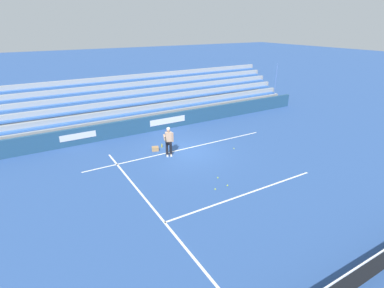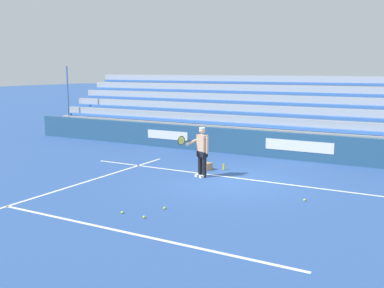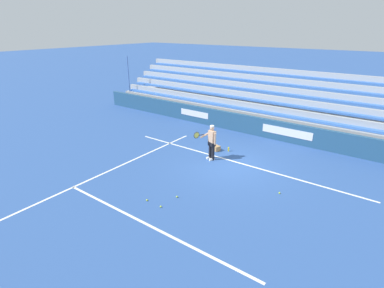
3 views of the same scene
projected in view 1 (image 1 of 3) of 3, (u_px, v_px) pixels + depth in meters
The scene contains 14 objects.
ground_plane at pixel (186, 152), 17.99m from camera, with size 160.00×160.00×0.00m, color #2D5193.
court_baseline_white at pixel (182, 149), 18.39m from camera, with size 12.00×0.10×0.01m, color white.
court_sideline_white at pixel (149, 204), 12.86m from camera, with size 0.10×12.00×0.01m, color white.
court_service_line_white at pixel (246, 194), 13.61m from camera, with size 8.22×0.10×0.01m, color white.
back_wall_sponsor_board at pixel (155, 123), 21.42m from camera, with size 26.85×0.25×1.10m.
bleacher_stand at pixel (141, 111), 23.43m from camera, with size 25.51×4.00×3.85m.
tennis_player at pixel (169, 142), 17.17m from camera, with size 0.81×0.93×1.71m.
ball_box_cardboard at pixel (155, 149), 18.15m from camera, with size 0.40×0.30×0.26m, color #A87F51.
tennis_ball_midcourt at pixel (234, 148), 18.43m from camera, with size 0.07×0.07×0.07m, color #CCE533.
tennis_ball_far_left at pixel (227, 185), 14.25m from camera, with size 0.07×0.07×0.07m, color #CCE533.
tennis_ball_near_player at pixel (218, 178), 14.96m from camera, with size 0.07×0.07×0.07m, color #CCE533.
tennis_ball_toward_net at pixel (215, 189), 13.94m from camera, with size 0.07×0.07×0.07m, color #CCE533.
water_bottle at pixel (162, 146), 18.66m from camera, with size 0.07×0.07×0.22m, color yellow.
tennis_net at pixel (372, 267), 8.89m from camera, with size 11.09×0.09×1.07m.
Camera 1 is at (8.11, 14.35, 7.24)m, focal length 28.00 mm.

